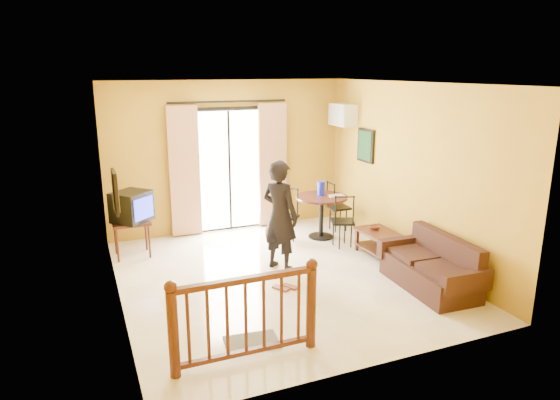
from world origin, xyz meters
name	(u,v)px	position (x,y,z in m)	size (l,w,h in m)	color
ground	(279,277)	(0.00, 0.00, 0.00)	(5.00, 5.00, 0.00)	beige
room_shell	(279,164)	(0.00, 0.00, 1.70)	(5.00, 5.00, 5.00)	white
balcony_door	(229,169)	(0.00, 2.43, 1.19)	(2.25, 0.14, 2.46)	black
tv_table	(131,226)	(-1.90, 1.71, 0.52)	(0.59, 0.49, 0.59)	black
television	(132,206)	(-1.87, 1.71, 0.84)	(0.73, 0.73, 0.49)	black
picture_left	(115,192)	(-2.22, -0.20, 1.55)	(0.05, 0.42, 0.52)	black
dining_table	(321,205)	(1.39, 1.37, 0.61)	(0.93, 0.93, 0.78)	black
water_jug	(321,189)	(1.40, 1.43, 0.90)	(0.14, 0.14, 0.25)	#151DCE
serving_tray	(336,196)	(1.63, 1.27, 0.79)	(0.28, 0.18, 0.02)	beige
dining_chairs	(322,239)	(1.36, 1.29, 0.00)	(1.65, 1.29, 0.95)	black
air_conditioner	(343,115)	(2.09, 1.95, 2.15)	(0.31, 0.60, 0.40)	white
botanical_print	(366,146)	(2.22, 1.30, 1.65)	(0.05, 0.50, 0.60)	black
coffee_table	(381,241)	(1.85, 0.11, 0.28)	(0.52, 0.93, 0.41)	black
bowl	(375,228)	(1.85, 0.33, 0.44)	(0.18, 0.18, 0.05)	brown
sofa	(432,269)	(1.85, -1.16, 0.28)	(0.79, 1.59, 0.75)	black
standing_person	(280,216)	(0.14, 0.30, 0.85)	(0.62, 0.41, 1.70)	black
stair_balustrade	(246,312)	(-1.15, -1.90, 0.56)	(1.63, 0.13, 1.04)	#471E0F
doormat	(252,342)	(-0.98, -1.59, 0.01)	(0.60, 0.40, 0.02)	#514E41
sandals	(285,287)	(-0.07, -0.41, 0.01)	(0.35, 0.27, 0.03)	brown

